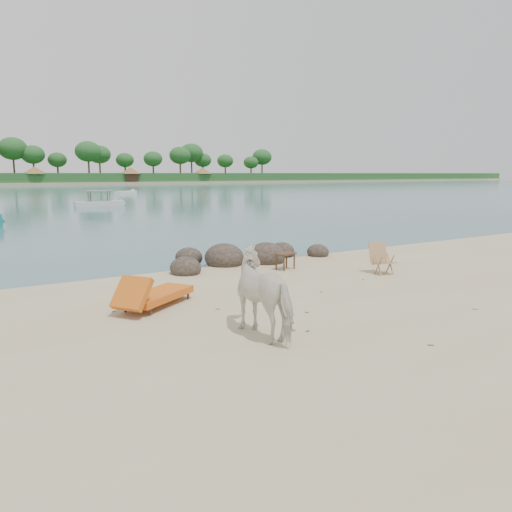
# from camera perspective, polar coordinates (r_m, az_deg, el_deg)

# --- Properties ---
(boulders) EXTENTS (6.24, 2.72, 0.94)m
(boulders) POSITION_cam_1_polar(r_m,az_deg,el_deg) (16.63, -1.68, -0.22)
(boulders) COLOR #2A221C
(boulders) RESTS_ON ground
(cow) EXTENTS (0.94, 1.91, 1.59)m
(cow) POSITION_cam_1_polar(r_m,az_deg,el_deg) (9.15, 1.41, -4.35)
(cow) COLOR white
(cow) RESTS_ON ground
(side_table) EXTENTS (0.72, 0.57, 0.51)m
(side_table) POSITION_cam_1_polar(r_m,az_deg,el_deg) (15.46, 3.37, -0.71)
(side_table) COLOR #371E16
(side_table) RESTS_ON ground
(lounge_chair) EXTENTS (2.36, 1.94, 0.69)m
(lounge_chair) POSITION_cam_1_polar(r_m,az_deg,el_deg) (11.45, -11.14, -4.02)
(lounge_chair) COLOR orange
(lounge_chair) RESTS_ON ground
(deck_chair) EXTENTS (0.75, 0.79, 0.93)m
(deck_chair) POSITION_cam_1_polar(r_m,az_deg,el_deg) (15.18, 14.48, -0.39)
(deck_chair) COLOR tan
(deck_chair) RESTS_ON ground
(boat_mid) EXTENTS (4.96, 1.31, 2.41)m
(boat_mid) POSITION_cam_1_polar(r_m,az_deg,el_deg) (48.57, -17.52, 6.90)
(boat_mid) COLOR silver
(boat_mid) RESTS_ON water
(boat_far) EXTENTS (4.49, 3.69, 0.55)m
(boat_far) POSITION_cam_1_polar(r_m,az_deg,el_deg) (76.66, -14.68, 7.10)
(boat_far) COLOR silver
(boat_far) RESTS_ON water
(dead_leaves) EXTENTS (7.01, 5.79, 0.00)m
(dead_leaves) POSITION_cam_1_polar(r_m,az_deg,el_deg) (11.18, 5.87, -6.01)
(dead_leaves) COLOR brown
(dead_leaves) RESTS_ON ground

